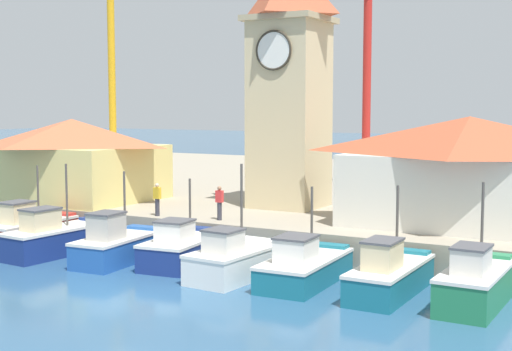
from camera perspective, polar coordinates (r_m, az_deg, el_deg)
ground_plane at (r=25.44m, az=-10.52°, el=-9.96°), size 300.00×300.00×0.00m
quay_wharf at (r=50.22m, az=10.60°, el=-1.47°), size 120.00×40.00×1.39m
fishing_boat_far_left at (r=36.33m, az=-17.69°, el=-4.18°), size 2.07×4.79×3.88m
fishing_boat_left_outer at (r=33.83m, az=-15.73°, el=-4.82°), size 2.25×5.29×4.13m
fishing_boat_left_inner at (r=31.56m, az=-11.09°, el=-5.49°), size 2.24×4.69×3.93m
fishing_boat_mid_left at (r=30.76m, az=-5.83°, el=-5.80°), size 2.61×4.81×3.66m
fishing_boat_center at (r=28.17m, az=-1.81°, el=-6.80°), size 2.38×4.36×4.50m
fishing_boat_mid_right at (r=27.49m, az=3.88°, el=-7.27°), size 2.35×5.16×3.67m
fishing_boat_right_inner at (r=26.29m, az=10.65°, el=-7.82°), size 1.94×5.18×3.90m
fishing_boat_right_outer at (r=25.57m, az=17.19°, el=-8.21°), size 1.97×4.89×4.18m
clock_tower at (r=37.97m, az=2.70°, el=7.95°), size 3.99×3.99×14.77m
warehouse_left at (r=42.67m, az=-14.46°, el=1.36°), size 9.60×7.39×4.64m
warehouse_right at (r=32.67m, az=16.64°, el=0.34°), size 11.06×5.60×4.93m
port_crane_near at (r=56.83m, az=-11.33°, el=8.50°), size 2.86×8.54×21.55m
port_crane_far at (r=48.75m, az=8.87°, el=7.20°), size 3.28×8.65×17.47m
dock_worker_near_tower at (r=35.30m, az=-7.91°, el=-1.86°), size 0.34×0.22×1.62m
dock_worker_along_quay at (r=33.72m, az=-2.94°, el=-2.16°), size 0.34×0.22×1.62m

